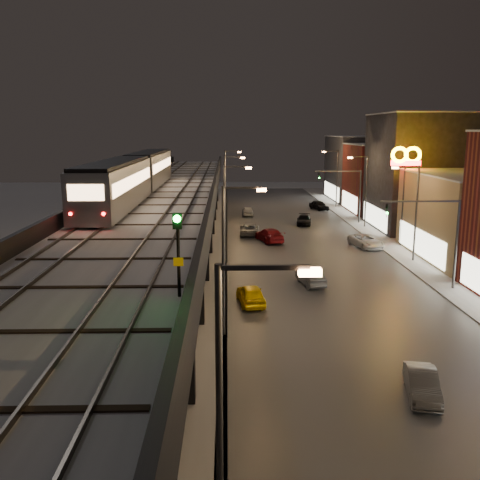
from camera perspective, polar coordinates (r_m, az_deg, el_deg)
name	(u,v)px	position (r m, az deg, el deg)	size (l,w,h in m)	color
ground	(241,470)	(21.17, 0.16, -23.29)	(220.00, 220.00, 0.00)	silver
road_surface	(306,252)	(54.32, 7.06, -1.31)	(17.00, 120.00, 0.06)	#46474D
sidewalk_right	(404,251)	(56.65, 17.12, -1.17)	(4.00, 120.00, 0.14)	#9FA1A8
under_viaduct_pavement	(172,253)	(54.01, -7.26, -1.39)	(11.00, 120.00, 0.06)	#9FA1A8
elevated_viaduct	(167,202)	(49.93, -7.78, 4.04)	(9.00, 100.00, 6.30)	black
viaduct_trackbed	(167,193)	(49.96, -7.80, 4.94)	(8.40, 100.00, 0.32)	#B2B7C1
viaduct_parapet_streetside	(214,188)	(49.64, -2.78, 5.53)	(0.30, 100.00, 1.10)	black
viaduct_parapet_far	(120,189)	(50.60, -12.72, 5.37)	(0.30, 100.00, 1.10)	black
building_d	(426,172)	(69.97, 19.20, 6.86)	(12.20, 13.20, 14.16)	#22232B
building_e	(390,178)	(83.34, 15.75, 6.35)	(12.20, 12.20, 10.16)	maroon
building_f	(367,168)	(96.73, 13.35, 7.45)	(12.20, 16.20, 11.16)	#313138
streetlight_left_0	(230,408)	(14.14, -1.05, -17.50)	(2.57, 0.28, 9.00)	#38383A
streetlight_left_1	(228,251)	(31.12, -1.29, -1.15)	(2.57, 0.28, 9.00)	#38383A
streetlight_left_2	(227,207)	(48.84, -1.35, 3.53)	(2.57, 0.28, 9.00)	#38383A
streetlight_right_2	(414,206)	(51.78, 18.03, 3.42)	(2.56, 0.28, 9.00)	#38383A
streetlight_left_3	(227,187)	(66.71, -1.38, 5.71)	(2.57, 0.28, 9.00)	#38383A
streetlight_right_3	(364,186)	(68.89, 13.11, 5.60)	(2.56, 0.28, 9.00)	#38383A
streetlight_left_4	(227,175)	(84.63, -1.40, 6.97)	(2.57, 0.28, 9.00)	#38383A
streetlight_right_4	(335,175)	(86.36, 10.14, 6.88)	(2.56, 0.28, 9.00)	#38383A
traffic_light_rig_a	(442,233)	(43.27, 20.76, 0.73)	(6.10, 0.34, 7.00)	#38383A
traffic_light_rig_b	(351,190)	(71.65, 11.80, 5.28)	(6.10, 0.34, 7.00)	#38383A
subway_train	(136,175)	(48.26, -11.06, 6.86)	(2.80, 34.09, 3.34)	gray
rail_signal	(178,238)	(17.63, -6.65, 0.20)	(0.33, 0.42, 2.86)	black
car_taxi	(251,295)	(37.85, 1.17, -5.91)	(1.68, 4.17, 1.42)	#FFD400
car_near_white	(310,278)	(42.83, 7.52, -4.01)	(1.36, 3.90, 1.29)	#585C65
car_mid_silver	(250,230)	(62.76, 1.04, 1.12)	(2.23, 4.84, 1.34)	gray
car_mid_dark	(269,235)	(58.91, 3.16, 0.48)	(2.08, 5.13, 1.49)	maroon
car_far_white	(248,212)	(76.87, 0.84, 3.06)	(1.55, 3.85, 1.31)	silver
car_onc_silver	(422,385)	(26.80, 18.85, -14.43)	(1.32, 3.79, 1.25)	#5A5D62
car_onc_dark	(366,242)	(57.47, 13.29, -0.17)	(2.24, 4.85, 1.35)	silver
car_onc_white	(304,221)	(69.75, 6.84, 2.07)	(1.78, 4.37, 1.27)	black
car_onc_red	(319,206)	(83.44, 8.43, 3.65)	(1.67, 4.14, 1.41)	black
sign_mcdonalds	(406,165)	(58.21, 17.25, 7.65)	(3.12, 0.76, 10.49)	#38383A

